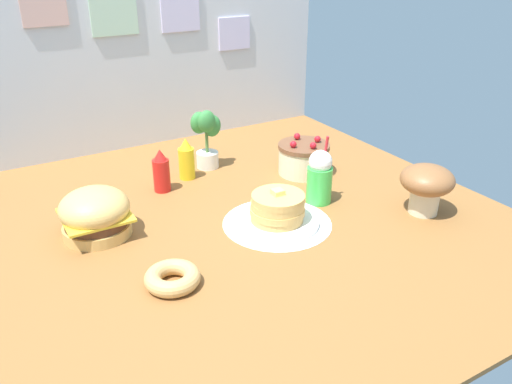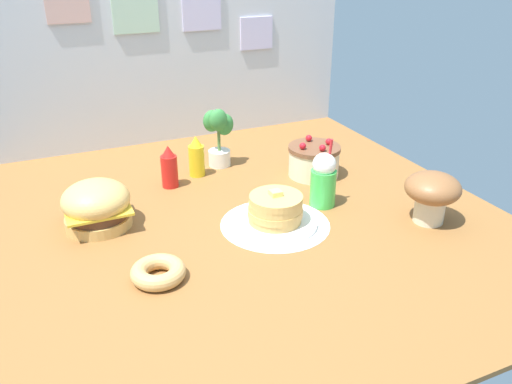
# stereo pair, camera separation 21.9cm
# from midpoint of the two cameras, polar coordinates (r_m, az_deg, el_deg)

# --- Properties ---
(ground_plane) EXTENTS (2.09, 2.18, 0.02)m
(ground_plane) POSITION_cam_midpoint_polar(r_m,az_deg,el_deg) (2.23, 1.91, -3.05)
(ground_plane) COLOR brown
(back_wall) EXTENTS (2.09, 0.04, 1.04)m
(back_wall) POSITION_cam_midpoint_polar(r_m,az_deg,el_deg) (3.01, -7.31, 15.30)
(back_wall) COLOR silver
(back_wall) RESTS_ON ground_plane
(doily_mat) EXTENTS (0.46, 0.46, 0.00)m
(doily_mat) POSITION_cam_midpoint_polar(r_m,az_deg,el_deg) (2.17, 4.99, -3.60)
(doily_mat) COLOR white
(doily_mat) RESTS_ON ground_plane
(burger) EXTENTS (0.27, 0.27, 0.20)m
(burger) POSITION_cam_midpoint_polar(r_m,az_deg,el_deg) (2.18, -14.35, -1.51)
(burger) COLOR #DBA859
(burger) RESTS_ON ground_plane
(pancake_stack) EXTENTS (0.35, 0.35, 0.15)m
(pancake_stack) POSITION_cam_midpoint_polar(r_m,az_deg,el_deg) (2.14, 5.06, -2.25)
(pancake_stack) COLOR white
(pancake_stack) RESTS_ON doily_mat
(layer_cake) EXTENTS (0.26, 0.26, 0.19)m
(layer_cake) POSITION_cam_midpoint_polar(r_m,az_deg,el_deg) (2.62, 8.74, 3.39)
(layer_cake) COLOR beige
(layer_cake) RESTS_ON ground_plane
(ketchup_bottle) EXTENTS (0.08, 0.08, 0.21)m
(ketchup_bottle) POSITION_cam_midpoint_polar(r_m,az_deg,el_deg) (2.48, -7.00, 2.59)
(ketchup_bottle) COLOR red
(ketchup_bottle) RESTS_ON ground_plane
(mustard_bottle) EXTENTS (0.08, 0.08, 0.21)m
(mustard_bottle) POSITION_cam_midpoint_polar(r_m,az_deg,el_deg) (2.59, -4.14, 3.76)
(mustard_bottle) COLOR yellow
(mustard_bottle) RESTS_ON ground_plane
(cream_soda_cup) EXTENTS (0.11, 0.11, 0.31)m
(cream_soda_cup) POSITION_cam_midpoint_polar(r_m,az_deg,el_deg) (2.31, 10.10, 1.25)
(cream_soda_cup) COLOR green
(cream_soda_cup) RESTS_ON ground_plane
(donut_pink_glaze) EXTENTS (0.19, 0.19, 0.06)m
(donut_pink_glaze) POSITION_cam_midpoint_polar(r_m,az_deg,el_deg) (1.83, -7.29, -8.75)
(donut_pink_glaze) COLOR tan
(donut_pink_glaze) RESTS_ON ground_plane
(potted_plant) EXTENTS (0.15, 0.12, 0.32)m
(potted_plant) POSITION_cam_midpoint_polar(r_m,az_deg,el_deg) (2.68, -1.76, 6.24)
(potted_plant) COLOR white
(potted_plant) RESTS_ON ground_plane
(mushroom_stool) EXTENTS (0.23, 0.23, 0.22)m
(mushroom_stool) POSITION_cam_midpoint_polar(r_m,az_deg,el_deg) (2.28, 21.36, -0.10)
(mushroom_stool) COLOR beige
(mushroom_stool) RESTS_ON ground_plane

